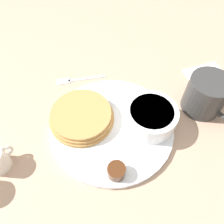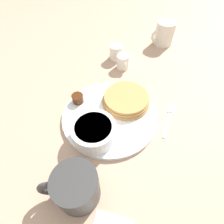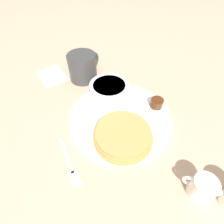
% 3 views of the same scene
% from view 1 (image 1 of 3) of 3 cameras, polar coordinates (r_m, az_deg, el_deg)
% --- Properties ---
extents(ground_plane, '(4.00, 4.00, 0.00)m').
position_cam_1_polar(ground_plane, '(0.51, -0.09, -4.18)').
color(ground_plane, tan).
extents(plate, '(0.28, 0.28, 0.01)m').
position_cam_1_polar(plate, '(0.50, -0.09, -3.83)').
color(plate, white).
rests_on(plate, ground_plane).
extents(pancake_stack, '(0.15, 0.15, 0.03)m').
position_cam_1_polar(pancake_stack, '(0.50, -7.97, -1.06)').
color(pancake_stack, '#B78447').
rests_on(pancake_stack, plate).
extents(bowl, '(0.11, 0.11, 0.05)m').
position_cam_1_polar(bowl, '(0.48, 10.06, -1.10)').
color(bowl, white).
rests_on(bowl, plate).
extents(syrup_cup, '(0.04, 0.04, 0.03)m').
position_cam_1_polar(syrup_cup, '(0.43, 1.15, -15.18)').
color(syrup_cup, '#47230F').
rests_on(syrup_cup, plate).
extents(butter_ramekin, '(0.04, 0.04, 0.04)m').
position_cam_1_polar(butter_ramekin, '(0.49, 12.74, -3.17)').
color(butter_ramekin, white).
rests_on(butter_ramekin, plate).
extents(coffee_mug, '(0.09, 0.12, 0.09)m').
position_cam_1_polar(coffee_mug, '(0.55, 23.46, 4.00)').
color(coffee_mug, '#333333').
rests_on(coffee_mug, ground_plane).
extents(fork, '(0.13, 0.02, 0.00)m').
position_cam_1_polar(fork, '(0.60, -9.59, 8.32)').
color(fork, silver).
rests_on(fork, ground_plane).
extents(napkin, '(0.12, 0.10, 0.00)m').
position_cam_1_polar(napkin, '(0.66, 23.42, 8.84)').
color(napkin, white).
rests_on(napkin, ground_plane).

